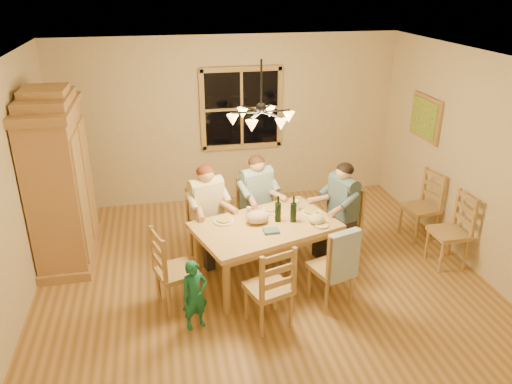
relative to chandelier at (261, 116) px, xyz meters
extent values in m
plane|color=olive|center=(0.00, 0.00, -2.08)|extent=(5.50, 5.50, 0.00)
cube|color=white|center=(0.00, 0.00, 0.62)|extent=(5.50, 5.00, 0.02)
cube|color=#C1B289|center=(0.00, 2.50, -0.73)|extent=(5.50, 0.02, 2.70)
cube|color=#C1B289|center=(-2.75, 0.00, -0.73)|extent=(0.02, 5.00, 2.70)
cube|color=#C1B289|center=(2.75, 0.00, -0.73)|extent=(0.02, 5.00, 2.70)
cube|color=black|center=(0.20, 2.48, -0.53)|extent=(1.20, 0.03, 1.20)
cube|color=#9C7C45|center=(0.20, 2.46, -0.53)|extent=(1.30, 0.06, 1.30)
cube|color=#A37046|center=(2.72, 1.20, -0.48)|extent=(0.04, 0.78, 0.64)
cube|color=#1E6B2D|center=(2.69, 1.20, -0.48)|extent=(0.02, 0.68, 0.54)
cylinder|color=black|center=(0.00, 0.00, 0.36)|extent=(0.02, 0.02, 0.53)
sphere|color=black|center=(0.00, 0.00, 0.09)|extent=(0.12, 0.12, 0.12)
cylinder|color=black|center=(0.16, 0.00, 0.05)|extent=(0.34, 0.02, 0.02)
cone|color=#FFB259|center=(0.32, 0.00, -0.03)|extent=(0.13, 0.13, 0.12)
cylinder|color=black|center=(0.08, 0.14, 0.05)|extent=(0.19, 0.31, 0.02)
cone|color=#FFB259|center=(0.16, 0.28, -0.03)|extent=(0.13, 0.13, 0.12)
cylinder|color=black|center=(-0.08, 0.14, 0.05)|extent=(0.19, 0.31, 0.02)
cone|color=#FFB259|center=(-0.16, 0.28, -0.03)|extent=(0.13, 0.13, 0.12)
cylinder|color=black|center=(-0.16, 0.00, 0.05)|extent=(0.34, 0.02, 0.02)
cone|color=#FFB259|center=(-0.32, 0.00, -0.03)|extent=(0.13, 0.13, 0.12)
cylinder|color=black|center=(-0.08, -0.14, 0.05)|extent=(0.19, 0.31, 0.02)
cone|color=#FFB259|center=(-0.16, -0.28, -0.03)|extent=(0.13, 0.13, 0.12)
cylinder|color=black|center=(0.08, -0.14, 0.05)|extent=(0.19, 0.31, 0.02)
cone|color=#FFB259|center=(0.16, -0.28, -0.03)|extent=(0.13, 0.13, 0.12)
cube|color=#A37046|center=(-2.43, 0.98, -1.08)|extent=(0.60, 1.30, 2.00)
cube|color=#A37046|center=(-2.43, 0.98, -0.03)|extent=(0.66, 1.40, 0.10)
cube|color=#A37046|center=(-2.43, 0.98, 0.07)|extent=(0.58, 1.00, 0.12)
cube|color=#A37046|center=(-2.43, 0.98, 0.17)|extent=(0.52, 0.55, 0.10)
cube|color=#9C7C45|center=(-2.12, 0.65, -1.08)|extent=(0.03, 0.55, 1.60)
cube|color=#9C7C45|center=(-2.12, 1.31, -1.08)|extent=(0.03, 0.55, 1.60)
cube|color=#A37046|center=(-2.43, 0.98, -2.02)|extent=(0.66, 1.40, 0.12)
cube|color=tan|center=(0.04, -0.07, -1.35)|extent=(1.90, 1.48, 0.06)
cube|color=#9C7C45|center=(0.04, -0.07, -1.43)|extent=(1.71, 1.29, 0.10)
cylinder|color=#9C7C45|center=(-0.53, -0.68, -1.73)|extent=(0.09, 0.09, 0.70)
cylinder|color=#9C7C45|center=(0.87, -0.23, -1.73)|extent=(0.09, 0.09, 0.70)
cylinder|color=#9C7C45|center=(-0.78, 0.10, -1.73)|extent=(0.09, 0.09, 0.70)
cylinder|color=#9C7C45|center=(0.62, 0.55, -1.73)|extent=(0.09, 0.09, 0.70)
cube|color=#9C7C45|center=(-0.59, 0.55, -1.63)|extent=(0.55, 0.53, 0.06)
cube|color=#9C7C45|center=(-0.59, 0.55, -1.36)|extent=(0.38, 0.16, 0.54)
cube|color=#9C7C45|center=(0.11, 0.78, -1.63)|extent=(0.55, 0.53, 0.06)
cube|color=#9C7C45|center=(0.11, 0.78, -1.36)|extent=(0.38, 0.16, 0.54)
cube|color=#9C7C45|center=(-0.11, -0.94, -1.63)|extent=(0.55, 0.53, 0.06)
cube|color=#9C7C45|center=(-0.11, -0.94, -1.36)|extent=(0.38, 0.16, 0.54)
cube|color=#9C7C45|center=(0.68, -0.69, -1.63)|extent=(0.55, 0.53, 0.06)
cube|color=#9C7C45|center=(0.68, -0.69, -1.36)|extent=(0.38, 0.16, 0.54)
cube|color=#9C7C45|center=(-1.06, -0.42, -1.63)|extent=(0.53, 0.55, 0.06)
cube|color=#9C7C45|center=(-1.06, -0.42, -1.36)|extent=(0.16, 0.38, 0.54)
cube|color=#9C7C45|center=(1.14, 0.29, -1.63)|extent=(0.53, 0.55, 0.06)
cube|color=#9C7C45|center=(1.14, 0.29, -1.36)|extent=(0.16, 0.38, 0.54)
cube|color=beige|center=(-0.59, 0.55, -1.24)|extent=(0.45, 0.33, 0.52)
cube|color=#262328|center=(-0.59, 0.55, -1.55)|extent=(0.49, 0.52, 0.14)
sphere|color=tan|center=(-0.59, 0.55, -0.86)|extent=(0.21, 0.21, 0.21)
ellipsoid|color=#592614|center=(-0.59, 0.55, -0.83)|extent=(0.22, 0.22, 0.17)
cube|color=teal|center=(0.11, 0.78, -1.24)|extent=(0.45, 0.33, 0.52)
cube|color=#262328|center=(0.11, 0.78, -1.55)|extent=(0.49, 0.52, 0.14)
sphere|color=tan|center=(0.11, 0.78, -0.86)|extent=(0.21, 0.21, 0.21)
ellipsoid|color=#381E11|center=(0.11, 0.78, -0.83)|extent=(0.22, 0.22, 0.17)
cube|color=#455D6F|center=(1.14, 0.29, -1.24)|extent=(0.33, 0.45, 0.52)
cube|color=#262328|center=(1.14, 0.29, -1.55)|extent=(0.52, 0.49, 0.14)
sphere|color=tan|center=(1.14, 0.29, -0.86)|extent=(0.21, 0.21, 0.21)
ellipsoid|color=black|center=(1.14, 0.29, -0.83)|extent=(0.22, 0.22, 0.17)
cube|color=#9BB2D3|center=(0.74, -0.87, -1.38)|extent=(0.39, 0.21, 0.58)
cylinder|color=black|center=(0.21, -0.01, -1.15)|extent=(0.08, 0.08, 0.33)
cylinder|color=black|center=(0.39, -0.06, -1.15)|extent=(0.08, 0.08, 0.33)
cylinder|color=white|center=(-0.44, 0.09, -1.31)|extent=(0.26, 0.26, 0.02)
cylinder|color=white|center=(0.20, 0.27, -1.31)|extent=(0.26, 0.26, 0.02)
cylinder|color=white|center=(0.67, 0.11, -1.31)|extent=(0.26, 0.26, 0.02)
cylinder|color=silver|center=(-0.12, 0.15, -1.25)|extent=(0.06, 0.06, 0.14)
cylinder|color=silver|center=(0.52, 0.23, -1.25)|extent=(0.06, 0.06, 0.14)
ellipsoid|color=beige|center=(0.65, -0.16, -1.26)|extent=(0.20, 0.20, 0.11)
cube|color=#456780|center=(0.07, -0.28, -1.30)|extent=(0.21, 0.19, 0.03)
ellipsoid|color=#C5A58E|center=(-0.04, -0.02, -1.24)|extent=(0.28, 0.22, 0.15)
imported|color=#186C51|center=(-0.89, -0.85, -1.68)|extent=(0.34, 0.28, 0.80)
cube|color=#9C7C45|center=(2.45, -0.20, -1.63)|extent=(0.42, 0.44, 0.06)
cube|color=#9C7C45|center=(2.45, -0.20, -1.36)|extent=(0.05, 0.38, 0.54)
cube|color=#9C7C45|center=(2.45, 0.56, -1.63)|extent=(0.49, 0.51, 0.06)
cube|color=#9C7C45|center=(2.45, 0.56, -1.36)|extent=(0.12, 0.38, 0.54)
camera|label=1|loc=(-1.12, -5.30, 1.44)|focal=35.00mm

